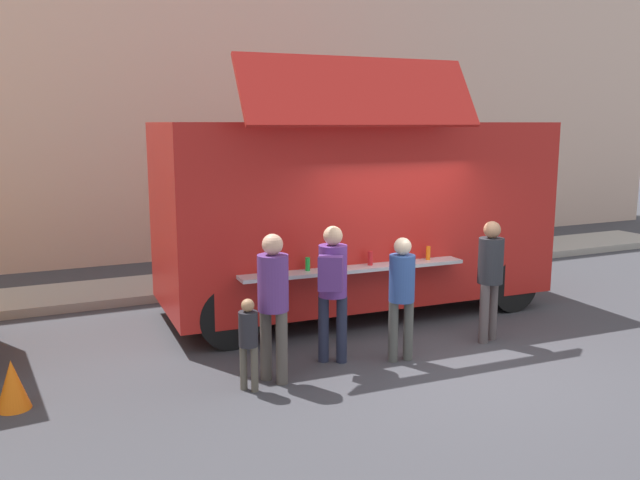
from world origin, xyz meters
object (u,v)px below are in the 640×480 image
(traffic_cone_orange, at_px, (12,385))
(customer_extra_browsing, at_px, (490,270))
(customer_mid_with_backpack, at_px, (332,281))
(food_truck_main, at_px, (355,210))
(customer_front_ordering, at_px, (402,288))
(trash_bin, at_px, (467,240))
(child_near_queue, at_px, (248,336))
(customer_rear_waiting, at_px, (273,295))

(traffic_cone_orange, relative_size, customer_extra_browsing, 0.32)
(customer_mid_with_backpack, distance_m, customer_extra_browsing, 2.38)
(food_truck_main, distance_m, customer_mid_with_backpack, 2.50)
(customer_front_ordering, bearing_deg, food_truck_main, -6.44)
(customer_front_ordering, bearing_deg, trash_bin, -37.85)
(trash_bin, distance_m, child_near_queue, 8.19)
(traffic_cone_orange, xyz_separation_m, child_near_queue, (2.47, -0.60, 0.38))
(traffic_cone_orange, bearing_deg, trash_bin, 24.24)
(traffic_cone_orange, xyz_separation_m, customer_mid_with_backpack, (3.72, -0.20, 0.81))
(trash_bin, xyz_separation_m, child_near_queue, (-6.69, -4.72, 0.16))
(food_truck_main, bearing_deg, customer_extra_browsing, -63.13)
(traffic_cone_orange, distance_m, customer_front_ordering, 4.64)
(customer_front_ordering, distance_m, customer_extra_browsing, 1.54)
(food_truck_main, height_order, traffic_cone_orange, food_truck_main)
(traffic_cone_orange, relative_size, trash_bin, 0.56)
(customer_front_ordering, bearing_deg, traffic_cone_orange, 90.72)
(customer_rear_waiting, bearing_deg, customer_front_ordering, -32.64)
(food_truck_main, relative_size, child_near_queue, 5.69)
(customer_mid_with_backpack, height_order, customer_extra_browsing, customer_mid_with_backpack)
(trash_bin, bearing_deg, customer_front_ordering, -134.83)
(customer_front_ordering, height_order, customer_extra_browsing, customer_extra_browsing)
(customer_front_ordering, height_order, customer_rear_waiting, customer_rear_waiting)
(customer_extra_browsing, relative_size, child_near_queue, 1.57)
(customer_extra_browsing, bearing_deg, child_near_queue, 73.73)
(trash_bin, relative_size, customer_rear_waiting, 0.55)
(food_truck_main, distance_m, child_near_queue, 3.71)
(customer_extra_browsing, bearing_deg, food_truck_main, 4.42)
(food_truck_main, xyz_separation_m, customer_front_ordering, (-0.55, -2.30, -0.69))
(food_truck_main, bearing_deg, customer_front_ordering, -101.06)
(customer_front_ordering, relative_size, customer_mid_with_backpack, 0.91)
(trash_bin, bearing_deg, customer_extra_browsing, -124.37)
(food_truck_main, bearing_deg, trash_bin, 32.20)
(child_near_queue, bearing_deg, customer_mid_with_backpack, -25.06)
(customer_front_ordering, height_order, customer_mid_with_backpack, customer_mid_with_backpack)
(traffic_cone_orange, distance_m, customer_rear_waiting, 2.97)
(customer_mid_with_backpack, height_order, customer_rear_waiting, customer_rear_waiting)
(customer_rear_waiting, bearing_deg, trash_bin, 4.36)
(food_truck_main, distance_m, customer_rear_waiting, 3.28)
(trash_bin, height_order, customer_front_ordering, customer_front_ordering)
(customer_front_ordering, xyz_separation_m, customer_mid_with_backpack, (-0.84, 0.30, 0.12))
(customer_rear_waiting, bearing_deg, food_truck_main, 13.17)
(food_truck_main, height_order, customer_extra_browsing, food_truck_main)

